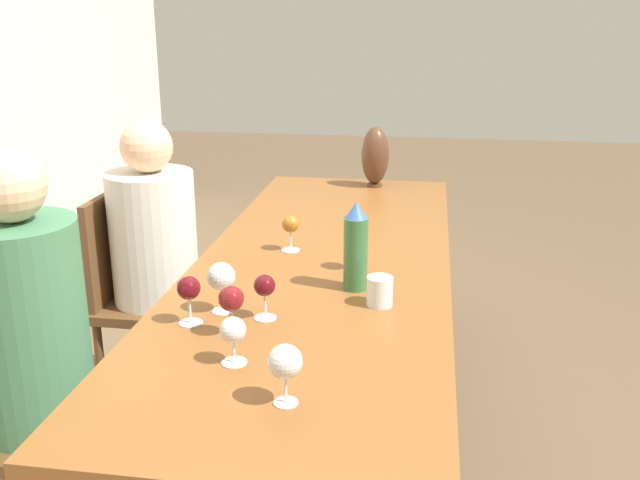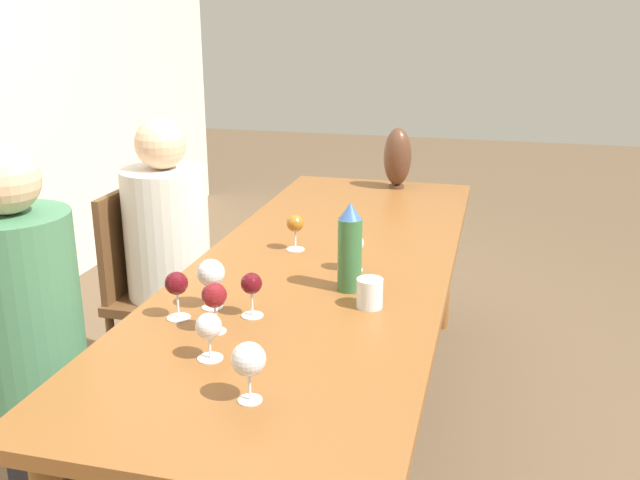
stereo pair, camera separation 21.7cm
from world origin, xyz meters
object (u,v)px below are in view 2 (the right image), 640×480
Objects in this scene: chair_far at (156,285)px; wine_glass_2 at (251,285)px; wine_glass_7 at (249,360)px; vase at (398,157)px; wine_glass_1 at (211,274)px; person_near at (31,341)px; wine_glass_6 at (214,296)px; wine_glass_5 at (354,244)px; water_bottle at (350,248)px; person_far at (171,252)px; wine_glass_0 at (209,328)px; wine_glass_3 at (295,225)px; chair_near at (15,395)px; wine_glass_4 at (177,285)px; water_tumbler at (370,293)px.

wine_glass_2 is at bearing -136.89° from chair_far.
vase is at bearing -0.77° from wine_glass_7.
wine_glass_7 is (-0.48, -0.29, -0.01)m from wine_glass_1.
wine_glass_6 is at bearing -85.09° from person_near.
person_near reaches higher than wine_glass_5.
chair_far is (0.49, 0.95, -0.41)m from water_bottle.
person_far is at bearing 39.58° from wine_glass_2.
water_bottle reaches higher than wine_glass_1.
person_near reaches higher than water_bottle.
wine_glass_6 is at bearing 143.25° from water_bottle.
wine_glass_0 is at bearing 174.18° from vase.
chair_near is (-0.79, 0.67, -0.37)m from wine_glass_3.
wine_glass_0 is at bearing -163.04° from wine_glass_6.
wine_glass_3 reaches higher than wine_glass_5.
person_far reaches higher than wine_glass_5.
vase is 2.09m from chair_near.
wine_glass_1 is 0.17× the size of chair_far.
wine_glass_7 is at bearing -161.26° from wine_glass_2.
wine_glass_3 is 0.95× the size of wine_glass_4.
wine_glass_7 is at bearing -146.33° from wine_glass_6.
chair_near is at bearing 174.91° from person_far.
water_bottle is 1.99× the size of wine_glass_6.
water_tumbler is 0.30× the size of vase.
wine_glass_2 is at bearing -101.47° from wine_glass_1.
wine_glass_1 is at bearing 140.63° from wine_glass_5.
wine_glass_3 is (0.46, 0.37, 0.05)m from water_tumbler.
person_near is at bearing 112.25° from wine_glass_1.
wine_glass_3 is 0.93× the size of wine_glass_7.
wine_glass_4 is at bearing -152.77° from person_far.
wine_glass_6 reaches higher than wine_glass_5.
water_bottle reaches higher than wine_glass_4.
water_tumbler is at bearing -141.49° from wine_glass_3.
wine_glass_2 is at bearing -71.68° from wine_glass_4.
wine_glass_7 reaches higher than wine_glass_2.
wine_glass_1 is (-1.63, 0.32, -0.05)m from vase.
person_far is at bearing 69.50° from wine_glass_5.
wine_glass_5 is 0.64m from wine_glass_6.
water_tumbler is 0.59× the size of wine_glass_1.
wine_glass_7 is 1.54m from chair_far.
chair_far is at bearing 0.00° from chair_near.
wine_glass_3 is at bearing 38.51° from water_tumbler.
person_far reaches higher than wine_glass_7.
wine_glass_1 reaches higher than water_tumbler.
vase reaches higher than wine_glass_5.
wine_glass_1 is 0.59m from wine_glass_3.
wine_glass_1 is at bearing -67.75° from person_near.
chair_near is (0.28, 0.87, -0.37)m from wine_glass_7.
wine_glass_5 is at bearing -3.59° from wine_glass_7.
wine_glass_7 is at bearing -169.45° from wine_glass_3.
wine_glass_1 reaches higher than chair_near.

